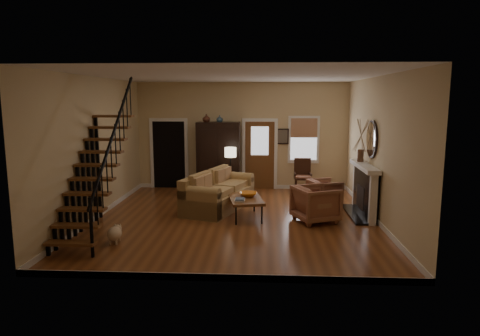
{
  "coord_description": "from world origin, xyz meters",
  "views": [
    {
      "loc": [
        0.64,
        -9.72,
        2.79
      ],
      "look_at": [
        0.1,
        0.4,
        1.15
      ],
      "focal_mm": 32.0,
      "sensor_mm": 36.0,
      "label": 1
    }
  ],
  "objects_px": {
    "coffee_table": "(246,208)",
    "armchair_right": "(324,192)",
    "armchair_left": "(316,204)",
    "floor_lamp": "(231,172)",
    "sofa": "(219,192)",
    "armoire": "(219,157)",
    "side_chair": "(303,176)"
  },
  "relations": [
    {
      "from": "armoire",
      "to": "side_chair",
      "type": "relative_size",
      "value": 2.06
    },
    {
      "from": "armoire",
      "to": "armchair_left",
      "type": "xyz_separation_m",
      "value": [
        2.57,
        -3.27,
        -0.63
      ]
    },
    {
      "from": "coffee_table",
      "to": "floor_lamp",
      "type": "distance_m",
      "value": 2.26
    },
    {
      "from": "sofa",
      "to": "armchair_left",
      "type": "relative_size",
      "value": 2.63
    },
    {
      "from": "armoire",
      "to": "coffee_table",
      "type": "relative_size",
      "value": 1.67
    },
    {
      "from": "armoire",
      "to": "sofa",
      "type": "distance_m",
      "value": 2.3
    },
    {
      "from": "armoire",
      "to": "armchair_left",
      "type": "distance_m",
      "value": 4.2
    },
    {
      "from": "side_chair",
      "to": "armoire",
      "type": "bearing_deg",
      "value": 175.52
    },
    {
      "from": "armoire",
      "to": "coffee_table",
      "type": "height_order",
      "value": "armoire"
    },
    {
      "from": "sofa",
      "to": "coffee_table",
      "type": "xyz_separation_m",
      "value": [
        0.72,
        -0.82,
        -0.21
      ]
    },
    {
      "from": "coffee_table",
      "to": "armchair_left",
      "type": "distance_m",
      "value": 1.65
    },
    {
      "from": "sofa",
      "to": "armoire",
      "type": "bearing_deg",
      "value": 115.2
    },
    {
      "from": "coffee_table",
      "to": "armchair_left",
      "type": "xyz_separation_m",
      "value": [
        1.62,
        -0.23,
        0.17
      ]
    },
    {
      "from": "armoire",
      "to": "armchair_right",
      "type": "height_order",
      "value": "armoire"
    },
    {
      "from": "armchair_right",
      "to": "floor_lamp",
      "type": "height_order",
      "value": "floor_lamp"
    },
    {
      "from": "armchair_left",
      "to": "side_chair",
      "type": "bearing_deg",
      "value": -22.28
    },
    {
      "from": "sofa",
      "to": "armchair_right",
      "type": "xyz_separation_m",
      "value": [
        2.76,
        0.5,
        -0.1
      ]
    },
    {
      "from": "armoire",
      "to": "floor_lamp",
      "type": "bearing_deg",
      "value": -64.18
    },
    {
      "from": "coffee_table",
      "to": "side_chair",
      "type": "relative_size",
      "value": 1.23
    },
    {
      "from": "coffee_table",
      "to": "floor_lamp",
      "type": "height_order",
      "value": "floor_lamp"
    },
    {
      "from": "floor_lamp",
      "to": "sofa",
      "type": "bearing_deg",
      "value": -98.66
    },
    {
      "from": "sofa",
      "to": "side_chair",
      "type": "xyz_separation_m",
      "value": [
        2.32,
        2.01,
        0.06
      ]
    },
    {
      "from": "coffee_table",
      "to": "armoire",
      "type": "bearing_deg",
      "value": 107.35
    },
    {
      "from": "armchair_left",
      "to": "floor_lamp",
      "type": "bearing_deg",
      "value": 19.33
    },
    {
      "from": "coffee_table",
      "to": "side_chair",
      "type": "height_order",
      "value": "side_chair"
    },
    {
      "from": "coffee_table",
      "to": "sofa",
      "type": "bearing_deg",
      "value": 131.21
    },
    {
      "from": "armchair_left",
      "to": "armchair_right",
      "type": "xyz_separation_m",
      "value": [
        0.42,
        1.55,
        -0.07
      ]
    },
    {
      "from": "sofa",
      "to": "floor_lamp",
      "type": "bearing_deg",
      "value": 100.67
    },
    {
      "from": "armchair_right",
      "to": "floor_lamp",
      "type": "distance_m",
      "value": 2.71
    },
    {
      "from": "sofa",
      "to": "side_chair",
      "type": "distance_m",
      "value": 3.07
    },
    {
      "from": "armchair_right",
      "to": "armoire",
      "type": "bearing_deg",
      "value": 41.26
    },
    {
      "from": "coffee_table",
      "to": "armchair_right",
      "type": "bearing_deg",
      "value": 33.02
    }
  ]
}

